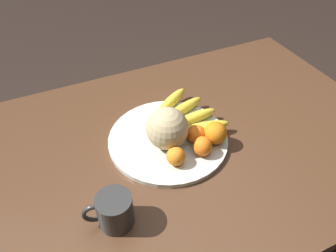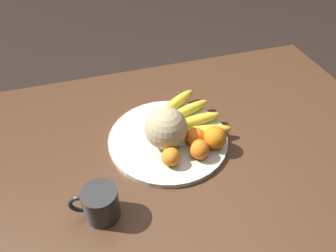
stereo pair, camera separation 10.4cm
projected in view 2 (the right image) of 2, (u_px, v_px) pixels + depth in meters
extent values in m
cube|color=#4C301E|center=(168.00, 151.00, 1.07)|extent=(1.55, 0.96, 0.04)
cube|color=#4C301E|center=(269.00, 121.00, 1.76)|extent=(0.07, 0.07, 0.71)
cylinder|color=beige|center=(168.00, 139.00, 1.08)|extent=(0.39, 0.39, 0.02)
torus|color=#47382D|center=(168.00, 139.00, 1.07)|extent=(0.39, 0.39, 0.01)
sphere|color=tan|center=(166.00, 127.00, 1.01)|extent=(0.13, 0.13, 0.13)
sphere|color=brown|center=(169.00, 123.00, 1.09)|extent=(0.03, 0.03, 0.03)
ellipsoid|color=yellow|center=(205.00, 131.00, 1.06)|extent=(0.18, 0.07, 0.04)
ellipsoid|color=yellow|center=(197.00, 120.00, 1.10)|extent=(0.18, 0.05, 0.04)
ellipsoid|color=yellow|center=(188.00, 110.00, 1.14)|extent=(0.18, 0.09, 0.04)
ellipsoid|color=yellow|center=(178.00, 101.00, 1.18)|extent=(0.16, 0.12, 0.04)
sphere|color=orange|center=(215.00, 137.00, 1.02)|extent=(0.07, 0.07, 0.07)
sphere|color=orange|center=(199.00, 149.00, 0.99)|extent=(0.06, 0.06, 0.06)
sphere|color=orange|center=(171.00, 157.00, 0.97)|extent=(0.06, 0.06, 0.06)
sphere|color=orange|center=(195.00, 137.00, 1.03)|extent=(0.06, 0.06, 0.06)
cube|color=white|center=(173.00, 141.00, 1.05)|extent=(0.10, 0.06, 0.00)
cylinder|color=#2D2D2D|center=(101.00, 204.00, 0.84)|extent=(0.09, 0.09, 0.10)
torus|color=#2D2D2D|center=(81.00, 204.00, 0.84)|extent=(0.07, 0.03, 0.07)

